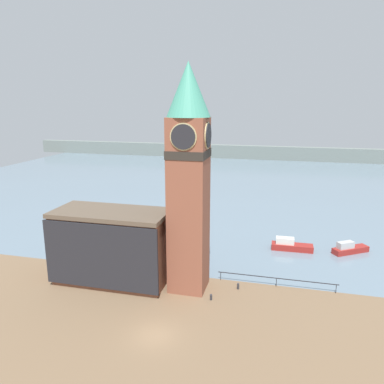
{
  "coord_description": "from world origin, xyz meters",
  "views": [
    {
      "loc": [
        10.77,
        -28.89,
        21.2
      ],
      "look_at": [
        1.72,
        7.38,
        12.12
      ],
      "focal_mm": 35.0,
      "sensor_mm": 36.0,
      "label": 1
    }
  ],
  "objects_px": {
    "mooring_bollard_far": "(238,286)",
    "boat_near": "(290,245)",
    "boat_far": "(349,249)",
    "mooring_bollard_near": "(211,297)",
    "clock_tower": "(189,175)",
    "pier_building": "(112,246)"
  },
  "relations": [
    {
      "from": "pier_building",
      "to": "mooring_bollard_near",
      "type": "height_order",
      "value": "pier_building"
    },
    {
      "from": "clock_tower",
      "to": "boat_near",
      "type": "relative_size",
      "value": 4.26
    },
    {
      "from": "pier_building",
      "to": "boat_far",
      "type": "bearing_deg",
      "value": 28.66
    },
    {
      "from": "boat_near",
      "to": "boat_far",
      "type": "relative_size",
      "value": 1.1
    },
    {
      "from": "clock_tower",
      "to": "boat_far",
      "type": "xyz_separation_m",
      "value": [
        19.78,
        15.39,
        -12.75
      ]
    },
    {
      "from": "pier_building",
      "to": "boat_near",
      "type": "xyz_separation_m",
      "value": [
        20.96,
        15.08,
        -3.73
      ]
    },
    {
      "from": "boat_far",
      "to": "mooring_bollard_far",
      "type": "relative_size",
      "value": 7.04
    },
    {
      "from": "boat_near",
      "to": "mooring_bollard_far",
      "type": "xyz_separation_m",
      "value": [
        -5.94,
        -13.64,
        -0.25
      ]
    },
    {
      "from": "boat_far",
      "to": "mooring_bollard_near",
      "type": "xyz_separation_m",
      "value": [
        -16.69,
        -17.64,
        -0.27
      ]
    },
    {
      "from": "boat_near",
      "to": "mooring_bollard_far",
      "type": "height_order",
      "value": "boat_near"
    },
    {
      "from": "mooring_bollard_far",
      "to": "pier_building",
      "type": "bearing_deg",
      "value": -174.53
    },
    {
      "from": "clock_tower",
      "to": "mooring_bollard_near",
      "type": "relative_size",
      "value": 35.99
    },
    {
      "from": "mooring_bollard_near",
      "to": "clock_tower",
      "type": "bearing_deg",
      "value": 143.87
    },
    {
      "from": "mooring_bollard_far",
      "to": "boat_near",
      "type": "bearing_deg",
      "value": 66.47
    },
    {
      "from": "pier_building",
      "to": "clock_tower",
      "type": "bearing_deg",
      "value": 3.29
    },
    {
      "from": "clock_tower",
      "to": "boat_far",
      "type": "relative_size",
      "value": 4.68
    },
    {
      "from": "pier_building",
      "to": "boat_near",
      "type": "relative_size",
      "value": 2.31
    },
    {
      "from": "clock_tower",
      "to": "boat_near",
      "type": "xyz_separation_m",
      "value": [
        11.61,
        14.54,
        -12.73
      ]
    },
    {
      "from": "boat_near",
      "to": "pier_building",
      "type": "bearing_deg",
      "value": -145.14
    },
    {
      "from": "boat_near",
      "to": "mooring_bollard_near",
      "type": "relative_size",
      "value": 8.44
    },
    {
      "from": "pier_building",
      "to": "boat_far",
      "type": "xyz_separation_m",
      "value": [
        29.14,
        15.92,
        -3.76
      ]
    },
    {
      "from": "mooring_bollard_near",
      "to": "pier_building",
      "type": "bearing_deg",
      "value": 172.13
    }
  ]
}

